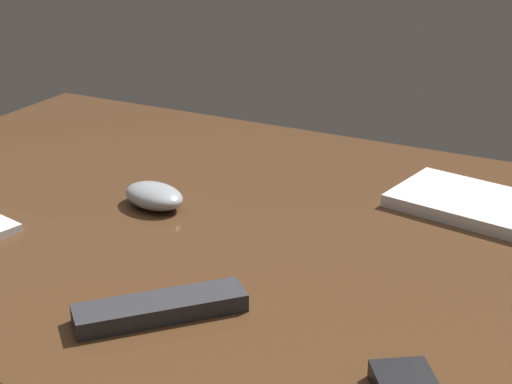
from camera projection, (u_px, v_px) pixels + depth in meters
The scene contains 3 objects.
desk at pixel (276, 239), 108.57cm from camera, with size 140.00×84.00×2.00cm, color #4C301C.
computer_mouse at pixel (154, 196), 115.81cm from camera, with size 9.80×6.47×3.23cm, color #999EA5.
tv_remote at pixel (160, 308), 88.12cm from camera, with size 18.56×4.64×2.02cm, color #2D2D33.
Camera 1 is at (42.99, -88.27, 47.85)cm, focal length 57.60 mm.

